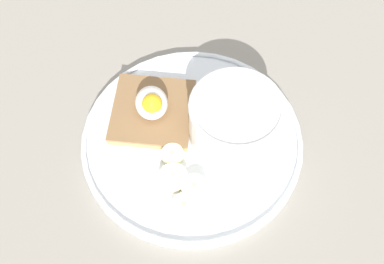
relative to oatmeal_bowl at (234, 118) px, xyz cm
name	(u,v)px	position (x,y,z in cm)	size (l,w,h in cm)	color
ground_plane	(192,147)	(-0.38, 5.38, -5.43)	(120.00, 120.00, 2.00)	gray
plate	(192,141)	(-0.38, 5.38, -3.63)	(28.47, 28.47, 1.60)	white
oatmeal_bowl	(234,118)	(0.00, 0.00, 0.00)	(11.60, 11.60, 6.92)	white
toast_slice	(153,111)	(4.23, 9.89, -2.67)	(12.78, 12.78, 1.35)	olive
poached_egg	(152,103)	(4.05, 9.88, -0.41)	(4.87, 4.17, 3.71)	white
banana_slice_front	(172,155)	(-2.52, 8.19, -2.74)	(2.95, 2.85, 1.51)	beige
banana_slice_left	(173,177)	(-5.61, 8.52, -2.73)	(3.81, 3.84, 1.45)	#FAE9C5
banana_slice_back	(194,187)	(-7.29, 6.19, -2.66)	(3.23, 3.40, 1.83)	#F3E8B4
banana_slice_right	(184,205)	(-9.36, 7.74, -2.96)	(3.48, 3.51, 1.00)	beige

